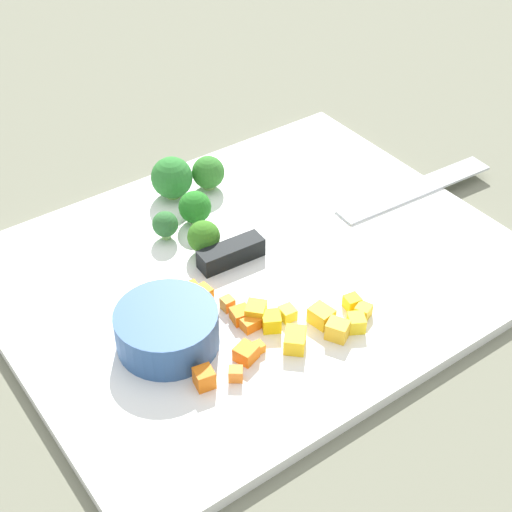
{
  "coord_description": "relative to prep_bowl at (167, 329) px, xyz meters",
  "views": [
    {
      "loc": [
        0.32,
        0.44,
        0.47
      ],
      "look_at": [
        0.0,
        0.0,
        0.02
      ],
      "focal_mm": 53.39,
      "sensor_mm": 36.0,
      "label": 1
    }
  ],
  "objects": [
    {
      "name": "ground_plane",
      "position": [
        -0.12,
        -0.04,
        -0.03
      ],
      "size": [
        4.0,
        4.0,
        0.0
      ],
      "primitive_type": "plane",
      "color": "#6A6B59"
    },
    {
      "name": "cutting_board",
      "position": [
        -0.12,
        -0.04,
        -0.02
      ],
      "size": [
        0.47,
        0.38,
        0.01
      ],
      "primitive_type": "cube",
      "color": "white",
      "rests_on": "ground_plane"
    },
    {
      "name": "prep_bowl",
      "position": [
        0.0,
        0.0,
        0.0
      ],
      "size": [
        0.09,
        0.09,
        0.03
      ],
      "primitive_type": "cylinder",
      "color": "#31578F",
      "rests_on": "cutting_board"
    },
    {
      "name": "chef_knife",
      "position": [
        -0.19,
        -0.05,
        -0.01
      ],
      "size": [
        0.35,
        0.04,
        0.02
      ],
      "rotation": [
        0.0,
        0.0,
        3.08
      ],
      "color": "silver",
      "rests_on": "cutting_board"
    },
    {
      "name": "carrot_dice_0",
      "position": [
        -0.07,
        0.02,
        -0.01
      ],
      "size": [
        0.02,
        0.01,
        0.01
      ],
      "primitive_type": "cube",
      "rotation": [
        0.0,
        0.0,
        1.57
      ],
      "color": "orange",
      "rests_on": "cutting_board"
    },
    {
      "name": "carrot_dice_1",
      "position": [
        -0.06,
        -0.01,
        -0.01
      ],
      "size": [
        0.01,
        0.01,
        0.01
      ],
      "primitive_type": "cube",
      "rotation": [
        0.0,
        0.0,
        0.0
      ],
      "color": "orange",
      "rests_on": "cutting_board"
    },
    {
      "name": "carrot_dice_2",
      "position": [
        -0.02,
        0.06,
        -0.01
      ],
      "size": [
        0.01,
        0.01,
        0.01
      ],
      "primitive_type": "cube",
      "rotation": [
        0.0,
        0.0,
        2.5
      ],
      "color": "orange",
      "rests_on": "cutting_board"
    },
    {
      "name": "carrot_dice_3",
      "position": [
        -0.04,
        0.05,
        -0.01
      ],
      "size": [
        0.02,
        0.02,
        0.01
      ],
      "primitive_type": "cube",
      "rotation": [
        0.0,
        0.0,
        0.32
      ],
      "color": "orange",
      "rests_on": "cutting_board"
    },
    {
      "name": "carrot_dice_4",
      "position": [
        -0.05,
        -0.03,
        -0.01
      ],
      "size": [
        0.01,
        0.02,
        0.01
      ],
      "primitive_type": "cube",
      "rotation": [
        0.0,
        0.0,
        1.67
      ],
      "color": "orange",
      "rests_on": "cutting_board"
    },
    {
      "name": "carrot_dice_5",
      "position": [
        0.0,
        0.06,
        -0.01
      ],
      "size": [
        0.02,
        0.02,
        0.02
      ],
      "primitive_type": "cube",
      "rotation": [
        0.0,
        0.0,
        1.38
      ],
      "color": "orange",
      "rests_on": "cutting_board"
    },
    {
      "name": "carrot_dice_6",
      "position": [
        -0.07,
        0.01,
        -0.01
      ],
      "size": [
        0.02,
        0.02,
        0.01
      ],
      "primitive_type": "cube",
      "rotation": [
        0.0,
        0.0,
        1.4
      ],
      "color": "orange",
      "rests_on": "cutting_board"
    },
    {
      "name": "carrot_dice_7",
      "position": [
        -0.05,
        -0.04,
        -0.01
      ],
      "size": [
        0.02,
        0.01,
        0.01
      ],
      "primitive_type": "cube",
      "rotation": [
        0.0,
        0.0,
        3.03
      ],
      "color": "orange",
      "rests_on": "cutting_board"
    },
    {
      "name": "carrot_dice_8",
      "position": [
        -0.05,
        0.05,
        -0.01
      ],
      "size": [
        0.01,
        0.01,
        0.01
      ],
      "primitive_type": "cube",
      "rotation": [
        0.0,
        0.0,
        3.11
      ],
      "color": "orange",
      "rests_on": "cutting_board"
    },
    {
      "name": "pepper_dice_0",
      "position": [
        -0.08,
        0.02,
        -0.01
      ],
      "size": [
        0.02,
        0.02,
        0.02
      ],
      "primitive_type": "cube",
      "rotation": [
        0.0,
        0.0,
        0.74
      ],
      "color": "yellow",
      "rests_on": "cutting_board"
    },
    {
      "name": "pepper_dice_1",
      "position": [
        -0.08,
        0.06,
        -0.01
      ],
      "size": [
        0.03,
        0.03,
        0.02
      ],
      "primitive_type": "cube",
      "rotation": [
        0.0,
        0.0,
        0.8
      ],
      "color": "yellow",
      "rests_on": "cutting_board"
    },
    {
      "name": "pepper_dice_2",
      "position": [
        -0.12,
        0.06,
        -0.01
      ],
      "size": [
        0.02,
        0.02,
        0.02
      ],
      "primitive_type": "cube",
      "rotation": [
        0.0,
        0.0,
        1.74
      ],
      "color": "yellow",
      "rests_on": "cutting_board"
    },
    {
      "name": "pepper_dice_3",
      "position": [
        -0.15,
        0.07,
        -0.01
      ],
      "size": [
        0.02,
        0.02,
        0.01
      ],
      "primitive_type": "cube",
      "rotation": [
        0.0,
        0.0,
        0.39
      ],
      "color": "yellow",
      "rests_on": "cutting_board"
    },
    {
      "name": "pepper_dice_4",
      "position": [
        -0.14,
        0.08,
        -0.01
      ],
      "size": [
        0.02,
        0.02,
        0.01
      ],
      "primitive_type": "cube",
      "rotation": [
        0.0,
        0.0,
        1.05
      ],
      "color": "yellow",
      "rests_on": "cutting_board"
    },
    {
      "name": "pepper_dice_5",
      "position": [
        -0.15,
        0.06,
        -0.01
      ],
      "size": [
        0.01,
        0.01,
        0.01
      ],
      "primitive_type": "cube",
      "rotation": [
        0.0,
        0.0,
        1.4
      ],
      "color": "yellow",
      "rests_on": "cutting_board"
    },
    {
      "name": "pepper_dice_6",
      "position": [
        -0.08,
        0.04,
        -0.01
      ],
      "size": [
        0.02,
        0.02,
        0.01
      ],
      "primitive_type": "cube",
      "rotation": [
        0.0,
        0.0,
        1.06
      ],
      "color": "yellow",
      "rests_on": "cutting_board"
    },
    {
      "name": "pepper_dice_7",
      "position": [
        -0.12,
        0.08,
        -0.01
      ],
      "size": [
        0.02,
        0.02,
        0.02
      ],
      "primitive_type": "cube",
      "rotation": [
        0.0,
        0.0,
        0.51
      ],
      "color": "yellow",
      "rests_on": "cutting_board"
    },
    {
      "name": "pepper_dice_8",
      "position": [
        -0.1,
        0.03,
        -0.01
      ],
      "size": [
        0.01,
        0.01,
        0.01
      ],
      "primitive_type": "cube",
      "rotation": [
        0.0,
        0.0,
        3.04
      ],
      "color": "yellow",
      "rests_on": "cutting_board"
    },
    {
      "name": "broccoli_floret_0",
      "position": [
        -0.15,
        -0.17,
        0.0
      ],
      "size": [
        0.03,
        0.03,
        0.04
      ],
      "color": "#91B666",
      "rests_on": "cutting_board"
    },
    {
      "name": "broccoli_floret_1",
      "position": [
        -0.11,
        -0.13,
        0.0
      ],
      "size": [
        0.03,
        0.03,
        0.04
      ],
      "color": "#92B768",
      "rests_on": "cutting_board"
    },
    {
      "name": "broccoli_floret_2",
      "position": [
        -0.11,
        -0.18,
        0.01
      ],
      "size": [
        0.04,
        0.04,
        0.04
      ],
      "color": "#8AC45B",
      "rests_on": "cutting_board"
    },
    {
      "name": "broccoli_floret_3",
      "position": [
        -0.09,
        -0.08,
        0.0
      ],
      "size": [
        0.03,
        0.03,
        0.03
      ],
      "color": "#8DBD55",
      "rests_on": "cutting_board"
    },
    {
      "name": "broccoli_floret_4",
      "position": [
        -0.07,
        -0.12,
        -0.0
      ],
      "size": [
        0.03,
        0.03,
        0.03
      ],
      "color": "#87BF67",
      "rests_on": "cutting_board"
    }
  ]
}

